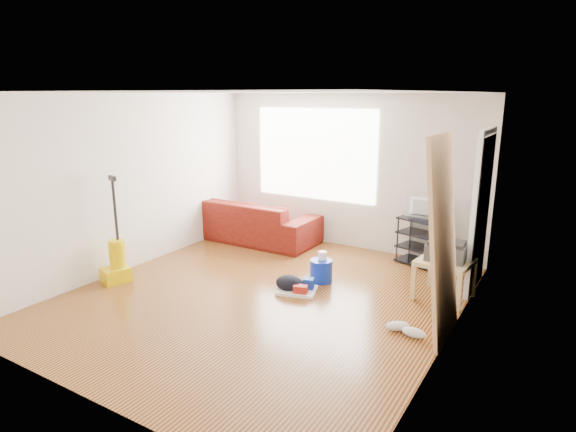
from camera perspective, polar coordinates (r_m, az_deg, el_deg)
The scene contains 13 objects.
room at distance 5.86m, azimuth -1.77°, elevation 2.15°, with size 4.51×5.01×2.51m.
sofa at distance 8.52m, azimuth -4.57°, elevation -2.72°, with size 2.45×0.96×0.71m, color #3E0C0A.
tv_stand at distance 7.42m, azimuth 15.60°, elevation -2.90°, with size 0.78×0.58×0.70m.
tv at distance 7.29m, azimuth 15.87°, elevation 0.96°, with size 0.60×0.08×0.34m, color black.
side_table at distance 6.27m, azimuth 18.11°, elevation -5.64°, with size 0.68×0.68×0.50m.
printer at distance 6.21m, azimuth 18.25°, elevation -3.92°, with size 0.47×0.37×0.24m.
bucket at distance 6.64m, azimuth 3.93°, elevation -7.71°, with size 0.30×0.30×0.30m, color #0D28B3.
toilet_paper at distance 6.60m, azimuth 4.10°, elevation -5.93°, with size 0.12×0.12×0.11m, color white.
cleaning_tray at distance 6.28m, azimuth 1.24°, elevation -8.50°, with size 0.58×0.52×0.17m.
backpack at distance 6.33m, azimuth 0.17°, elevation -8.80°, with size 0.37×0.29×0.20m, color black.
sneakers at distance 5.40m, azimuth 13.78°, elevation -12.91°, with size 0.46×0.24×0.11m.
vacuum at distance 6.95m, azimuth -19.69°, elevation -5.18°, with size 0.40×0.42×1.45m.
door_panel at distance 5.48m, azimuth 17.06°, elevation -13.34°, with size 0.04×0.85×2.12m, color tan.
Camera 1 is at (3.19, -4.65, 2.48)m, focal length 30.00 mm.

